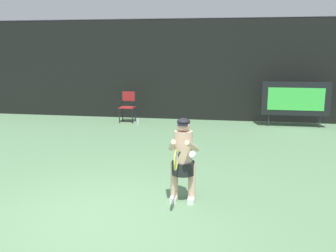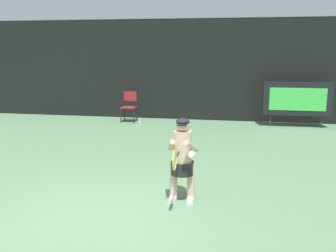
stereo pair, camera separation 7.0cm
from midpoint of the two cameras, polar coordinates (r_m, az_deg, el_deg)
ground at (r=5.87m, az=-10.70°, el=-14.45°), size 18.00×22.00×0.03m
backdrop_screen at (r=13.75m, az=2.05°, el=8.55°), size 18.00×0.12×3.66m
scoreboard at (r=13.04m, az=19.34°, el=3.92°), size 2.20×0.21×1.50m
umpire_chair at (r=13.34m, az=-5.80°, el=3.26°), size 0.52×0.44×1.08m
water_bottle at (r=12.87m, az=-4.22°, el=0.73°), size 0.07×0.07×0.27m
tennis_player at (r=6.27m, az=2.55°, el=-4.78°), size 0.54×0.62×1.44m
tennis_racket at (r=5.61m, az=1.41°, el=-5.18°), size 0.03×0.60×0.31m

